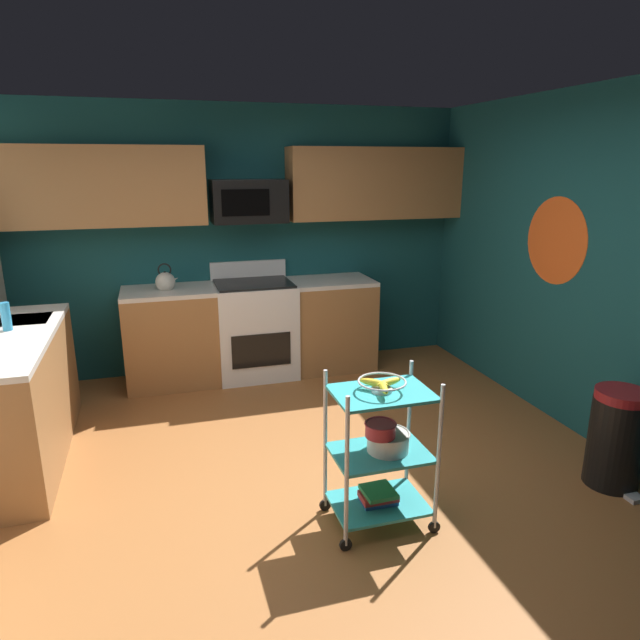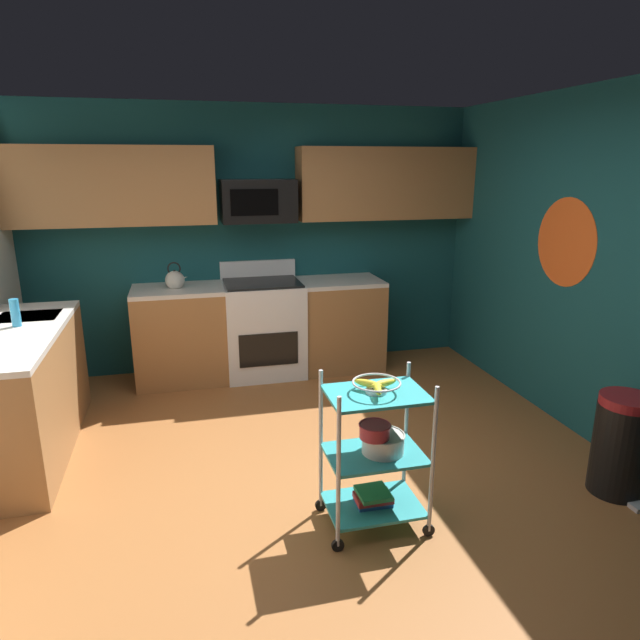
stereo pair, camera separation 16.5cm
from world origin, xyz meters
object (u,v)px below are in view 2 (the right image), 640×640
object	(u,v)px
microwave	(258,201)
kettle	(175,280)
mixing_bowl_large	(383,442)
rolling_cart	(374,454)
trash_can	(621,445)
oven_range	(263,327)
dish_soap_bottle	(15,313)
book_stack	(373,497)
fruit_bowl	(376,385)
mixing_bowl_small	(375,430)

from	to	relation	value
microwave	kettle	size ratio (longest dim) A/B	2.65
mixing_bowl_large	rolling_cart	bearing A→B (deg)	-180.00
mixing_bowl_large	kettle	distance (m)	2.87
rolling_cart	trash_can	size ratio (longest dim) A/B	1.39
rolling_cart	mixing_bowl_large	xyz separation A→B (m)	(0.05, 0.00, 0.07)
oven_range	dish_soap_bottle	distance (m)	2.25
kettle	book_stack	bearing A→B (deg)	-67.61
fruit_bowl	trash_can	xyz separation A→B (m)	(1.63, -0.06, -0.55)
mixing_bowl_small	microwave	bearing A→B (deg)	95.00
oven_range	rolling_cart	xyz separation A→B (m)	(0.25, -2.60, -0.03)
mixing_bowl_small	trash_can	size ratio (longest dim) A/B	0.28
mixing_bowl_large	trash_can	size ratio (longest dim) A/B	0.38
oven_range	microwave	bearing A→B (deg)	90.26
microwave	kettle	bearing A→B (deg)	-172.43
oven_range	trash_can	size ratio (longest dim) A/B	1.67
microwave	book_stack	size ratio (longest dim) A/B	3.25
mixing_bowl_small	kettle	distance (m)	2.86
fruit_bowl	trash_can	size ratio (longest dim) A/B	0.41
oven_range	microwave	xyz separation A→B (m)	(-0.00, 0.10, 1.22)
trash_can	book_stack	bearing A→B (deg)	177.84
fruit_bowl	dish_soap_bottle	bearing A→B (deg)	144.29
trash_can	dish_soap_bottle	bearing A→B (deg)	156.89
microwave	dish_soap_bottle	bearing A→B (deg)	-149.20
oven_range	mixing_bowl_large	xyz separation A→B (m)	(0.30, -2.60, 0.04)
fruit_bowl	oven_range	bearing A→B (deg)	95.56
oven_range	dish_soap_bottle	xyz separation A→B (m)	(-1.92, -1.04, 0.54)
microwave	mixing_bowl_small	xyz separation A→B (m)	(0.24, -2.74, -1.08)
dish_soap_bottle	fruit_bowl	bearing A→B (deg)	-35.71
oven_range	microwave	size ratio (longest dim) A/B	1.57
oven_range	mixing_bowl_large	bearing A→B (deg)	-83.38
microwave	dish_soap_bottle	size ratio (longest dim) A/B	3.50
rolling_cart	fruit_bowl	world-z (taller)	rolling_cart
oven_range	microwave	distance (m)	1.23
microwave	book_stack	bearing A→B (deg)	-84.64
microwave	trash_can	distance (m)	3.62
microwave	rolling_cart	size ratio (longest dim) A/B	0.77
rolling_cart	mixing_bowl_small	xyz separation A→B (m)	(-0.01, -0.03, 0.17)
microwave	dish_soap_bottle	xyz separation A→B (m)	(-1.92, -1.14, -0.68)
oven_range	mixing_bowl_large	world-z (taller)	oven_range
rolling_cart	mixing_bowl_large	bearing A→B (deg)	0.00
mixing_bowl_small	dish_soap_bottle	xyz separation A→B (m)	(-2.16, 1.59, 0.40)
mixing_bowl_large	kettle	size ratio (longest dim) A/B	0.95
mixing_bowl_large	mixing_bowl_small	xyz separation A→B (m)	(-0.06, -0.03, 0.10)
oven_range	fruit_bowl	world-z (taller)	oven_range
oven_range	dish_soap_bottle	bearing A→B (deg)	-151.57
fruit_bowl	kettle	size ratio (longest dim) A/B	1.03
oven_range	fruit_bowl	xyz separation A→B (m)	(0.25, -2.60, 0.40)
mixing_bowl_small	rolling_cart	bearing A→B (deg)	65.52
oven_range	mixing_bowl_small	world-z (taller)	oven_range
oven_range	book_stack	world-z (taller)	oven_range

